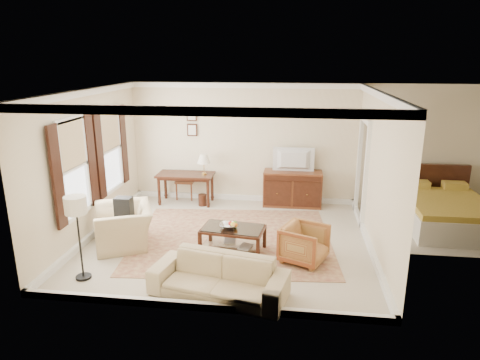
% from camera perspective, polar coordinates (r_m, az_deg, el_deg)
% --- Properties ---
extents(room_shell, '(5.51, 5.01, 2.91)m').
position_cam_1_polar(room_shell, '(7.87, -1.75, 8.72)').
color(room_shell, beige).
rests_on(room_shell, ground).
extents(annex_bedroom, '(3.00, 2.70, 2.90)m').
position_cam_1_polar(annex_bedroom, '(9.94, 26.11, -4.03)').
color(annex_bedroom, beige).
rests_on(annex_bedroom, ground).
extents(window_front, '(0.12, 1.56, 1.80)m').
position_cam_1_polar(window_front, '(8.27, -21.32, 1.47)').
color(window_front, '#CCB284').
rests_on(window_front, room_shell).
extents(window_rear, '(0.12, 1.56, 1.80)m').
position_cam_1_polar(window_rear, '(9.66, -16.88, 3.89)').
color(window_rear, '#CCB284').
rests_on(window_rear, room_shell).
extents(doorway, '(0.10, 1.12, 2.25)m').
position_cam_1_polar(doorway, '(9.62, 15.95, 1.01)').
color(doorway, white).
rests_on(doorway, room_shell).
extents(rug, '(4.10, 3.61, 0.01)m').
position_cam_1_polar(rug, '(8.57, -1.00, -7.81)').
color(rug, maroon).
rests_on(rug, room_shell).
extents(writing_desk, '(1.36, 0.68, 0.74)m').
position_cam_1_polar(writing_desk, '(10.50, -7.26, 0.26)').
color(writing_desk, '#3D1C11').
rests_on(writing_desk, room_shell).
extents(desk_chair, '(0.54, 0.54, 1.05)m').
position_cam_1_polar(desk_chair, '(10.88, -7.28, 0.23)').
color(desk_chair, brown).
rests_on(desk_chair, room_shell).
extents(desk_lamp, '(0.32, 0.32, 0.50)m').
position_cam_1_polar(desk_lamp, '(10.30, -4.83, 2.10)').
color(desk_lamp, silver).
rests_on(desk_lamp, writing_desk).
extents(framed_prints, '(0.25, 0.04, 0.68)m').
position_cam_1_polar(framed_prints, '(10.59, -6.43, 7.66)').
color(framed_prints, '#3D1C11').
rests_on(framed_prints, room_shell).
extents(sideboard, '(1.39, 0.53, 0.85)m').
position_cam_1_polar(sideboard, '(10.37, 7.00, -1.13)').
color(sideboard, brown).
rests_on(sideboard, room_shell).
extents(tv, '(0.93, 0.54, 0.12)m').
position_cam_1_polar(tv, '(10.12, 7.17, 3.66)').
color(tv, black).
rests_on(tv, sideboard).
extents(coffee_table, '(1.21, 0.79, 0.48)m').
position_cam_1_polar(coffee_table, '(7.91, -0.95, -7.07)').
color(coffee_table, '#3D1C11').
rests_on(coffee_table, room_shell).
extents(fruit_bowl, '(0.42, 0.42, 0.10)m').
position_cam_1_polar(fruit_bowl, '(7.84, -1.63, -6.01)').
color(fruit_bowl, silver).
rests_on(fruit_bowl, coffee_table).
extents(book_a, '(0.28, 0.06, 0.38)m').
position_cam_1_polar(book_a, '(8.07, -2.15, -8.01)').
color(book_a, brown).
rests_on(book_a, coffee_table).
extents(book_b, '(0.27, 0.11, 0.38)m').
position_cam_1_polar(book_b, '(7.85, 0.03, -8.74)').
color(book_b, brown).
rests_on(book_b, coffee_table).
extents(striped_armchair, '(0.90, 0.93, 0.74)m').
position_cam_1_polar(striped_armchair, '(7.62, 8.57, -8.19)').
color(striped_armchair, brown).
rests_on(striped_armchair, room_shell).
extents(club_armchair, '(1.18, 1.38, 1.02)m').
position_cam_1_polar(club_armchair, '(8.43, -15.28, -5.11)').
color(club_armchair, tan).
rests_on(club_armchair, room_shell).
extents(backpack, '(0.36, 0.39, 0.40)m').
position_cam_1_polar(backpack, '(8.38, -15.24, -3.42)').
color(backpack, black).
rests_on(backpack, club_armchair).
extents(sofa, '(2.13, 1.01, 0.80)m').
position_cam_1_polar(sofa, '(6.54, -2.86, -12.06)').
color(sofa, tan).
rests_on(sofa, room_shell).
extents(floor_lamp, '(0.35, 0.35, 1.41)m').
position_cam_1_polar(floor_lamp, '(7.16, -21.00, -3.91)').
color(floor_lamp, black).
rests_on(floor_lamp, room_shell).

